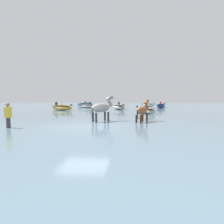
# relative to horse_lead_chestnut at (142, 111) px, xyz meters

# --- Properties ---
(ground_plane) EXTENTS (120.00, 120.00, 0.00)m
(ground_plane) POSITION_rel_horse_lead_chestnut_xyz_m (-3.16, -2.27, -1.04)
(ground_plane) COLOR #756B56
(water_surface) EXTENTS (90.00, 90.00, 0.37)m
(water_surface) POSITION_rel_horse_lead_chestnut_xyz_m (-3.16, 7.73, -0.86)
(water_surface) COLOR slate
(water_surface) RESTS_ON ground
(horse_lead_chestnut) EXTENTS (1.04, 1.54, 1.76)m
(horse_lead_chestnut) POSITION_rel_horse_lead_chestnut_xyz_m (0.00, 0.00, 0.00)
(horse_lead_chestnut) COLOR brown
(horse_lead_chestnut) RESTS_ON ground
(horse_trailing_grey) EXTENTS (1.46, 1.60, 2.01)m
(horse_trailing_grey) POSITION_rel_horse_lead_chestnut_xyz_m (-2.57, -0.00, 0.15)
(horse_trailing_grey) COLOR gray
(horse_trailing_grey) RESTS_ON ground
(boat_near_starboard) EXTENTS (3.30, 2.11, 1.10)m
(boat_near_starboard) POSITION_rel_horse_lead_chestnut_xyz_m (-9.31, 10.73, -0.35)
(boat_near_starboard) COLOR gold
(boat_near_starboard) RESTS_ON water_surface
(boat_distant_east) EXTENTS (2.40, 3.52, 1.10)m
(boat_distant_east) POSITION_rel_horse_lead_chestnut_xyz_m (-2.41, 13.16, -0.36)
(boat_distant_east) COLOR #B2AD9E
(boat_distant_east) RESTS_ON water_surface
(boat_near_port) EXTENTS (2.34, 2.99, 0.69)m
(boat_near_port) POSITION_rel_horse_lead_chestnut_xyz_m (0.64, 6.73, -0.40)
(boat_near_port) COLOR #B2AD9E
(boat_near_port) RESTS_ON water_surface
(boat_far_offshore) EXTENTS (2.64, 1.82, 1.03)m
(boat_far_offshore) POSITION_rel_horse_lead_chestnut_xyz_m (-7.69, 16.77, -0.39)
(boat_far_offshore) COLOR silver
(boat_far_offshore) RESTS_ON water_surface
(boat_far_inshore) EXTENTS (2.75, 2.57, 0.74)m
(boat_far_inshore) POSITION_rel_horse_lead_chestnut_xyz_m (2.09, 21.93, -0.38)
(boat_far_inshore) COLOR silver
(boat_far_inshore) RESTS_ON water_surface
(boat_mid_outer) EXTENTS (2.31, 3.26, 1.07)m
(boat_mid_outer) POSITION_rel_horse_lead_chestnut_xyz_m (3.81, 17.98, -0.37)
(boat_mid_outer) COLOR #28518E
(boat_mid_outer) RESTS_ON water_surface
(boat_distant_west) EXTENTS (3.13, 2.18, 1.05)m
(boat_distant_west) POSITION_rel_horse_lead_chestnut_xyz_m (-9.34, 22.88, -0.38)
(boat_distant_west) COLOR #28518E
(boat_distant_west) RESTS_ON water_surface
(person_wading_mid) EXTENTS (0.37, 0.29, 1.63)m
(person_wading_mid) POSITION_rel_horse_lead_chestnut_xyz_m (-6.81, -3.09, -0.17)
(person_wading_mid) COLOR #383842
(person_wading_mid) RESTS_ON ground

